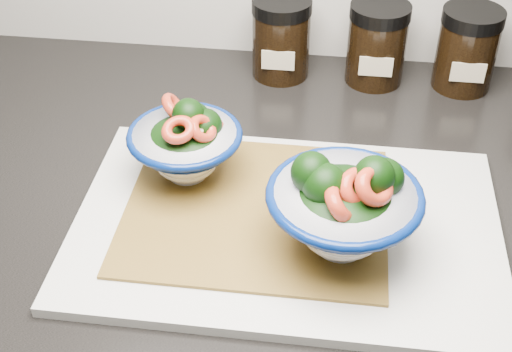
# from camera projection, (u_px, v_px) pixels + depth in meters

# --- Properties ---
(countertop) EXTENTS (3.50, 0.60, 0.04)m
(countertop) POSITION_uv_depth(u_px,v_px,m) (371.00, 199.00, 0.83)
(countertop) COLOR black
(countertop) RESTS_ON cabinet
(cutting_board) EXTENTS (0.45, 0.30, 0.01)m
(cutting_board) POSITION_uv_depth(u_px,v_px,m) (286.00, 226.00, 0.76)
(cutting_board) COLOR beige
(cutting_board) RESTS_ON countertop
(bamboo_mat) EXTENTS (0.28, 0.24, 0.00)m
(bamboo_mat) POSITION_uv_depth(u_px,v_px,m) (256.00, 209.00, 0.77)
(bamboo_mat) COLOR olive
(bamboo_mat) RESTS_ON cutting_board
(bowl_left) EXTENTS (0.13, 0.13, 0.09)m
(bowl_left) POSITION_uv_depth(u_px,v_px,m) (187.00, 144.00, 0.79)
(bowl_left) COLOR white
(bowl_left) RESTS_ON bamboo_mat
(bowl_right) EXTENTS (0.15, 0.15, 0.12)m
(bowl_right) POSITION_uv_depth(u_px,v_px,m) (344.00, 208.00, 0.69)
(bowl_right) COLOR white
(bowl_right) RESTS_ON bamboo_mat
(spice_jar_a) EXTENTS (0.08, 0.08, 0.11)m
(spice_jar_a) POSITION_uv_depth(u_px,v_px,m) (281.00, 38.00, 0.98)
(spice_jar_a) COLOR black
(spice_jar_a) RESTS_ON countertop
(spice_jar_b) EXTENTS (0.08, 0.08, 0.11)m
(spice_jar_b) POSITION_uv_depth(u_px,v_px,m) (377.00, 43.00, 0.97)
(spice_jar_b) COLOR black
(spice_jar_b) RESTS_ON countertop
(spice_jar_c) EXTENTS (0.08, 0.08, 0.11)m
(spice_jar_c) POSITION_uv_depth(u_px,v_px,m) (467.00, 49.00, 0.96)
(spice_jar_c) COLOR black
(spice_jar_c) RESTS_ON countertop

